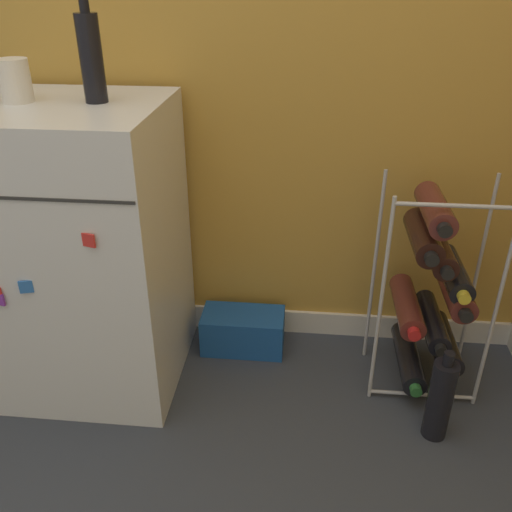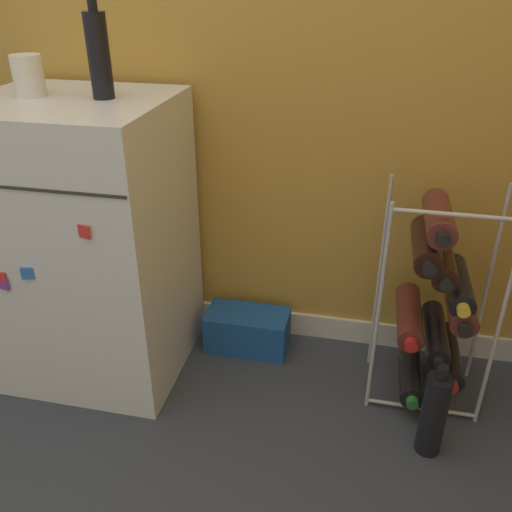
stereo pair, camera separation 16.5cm
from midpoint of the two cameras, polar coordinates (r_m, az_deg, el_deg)
ground_plane at (r=1.61m, az=-3.20°, el=-22.14°), size 14.00×14.00×0.00m
mini_fridge at (r=1.79m, az=-14.73°, el=1.28°), size 0.58×0.54×0.91m
wine_rack at (r=1.74m, az=21.00°, el=-4.60°), size 0.34×0.33×0.70m
soda_box at (r=1.98m, az=1.52°, el=-7.87°), size 0.29×0.15×0.14m
fridge_top_cup at (r=1.69m, az=-20.20°, el=17.35°), size 0.08×0.08×0.11m
fridge_top_bottle at (r=1.60m, az=-13.24°, el=19.90°), size 0.06×0.06×0.26m
loose_bottle_floor at (r=1.67m, az=21.03°, el=-15.38°), size 0.07×0.07×0.30m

